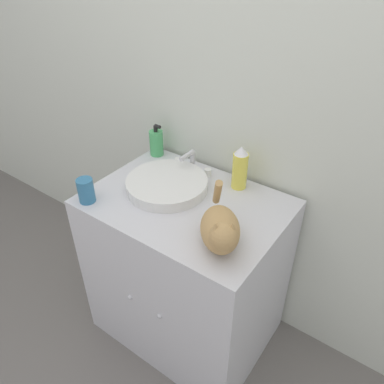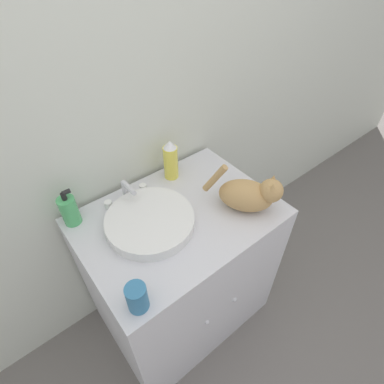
% 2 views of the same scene
% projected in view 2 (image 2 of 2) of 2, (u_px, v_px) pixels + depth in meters
% --- Properties ---
extents(ground_plane, '(8.00, 8.00, 0.00)m').
position_uv_depth(ground_plane, '(215.00, 348.00, 1.65)').
color(ground_plane, slate).
extents(wall_back, '(6.00, 0.05, 2.50)m').
position_uv_depth(wall_back, '(123.00, 92.00, 1.17)').
color(wall_back, silver).
rests_on(wall_back, ground_plane).
extents(vanity_cabinet, '(0.83, 0.61, 0.83)m').
position_uv_depth(vanity_cabinet, '(181.00, 270.00, 1.54)').
color(vanity_cabinet, silver).
rests_on(vanity_cabinet, ground_plane).
extents(sink_basin, '(0.36, 0.36, 0.05)m').
position_uv_depth(sink_basin, '(150.00, 221.00, 1.20)').
color(sink_basin, white).
rests_on(sink_basin, vanity_cabinet).
extents(faucet, '(0.20, 0.11, 0.11)m').
position_uv_depth(faucet, '(126.00, 192.00, 1.29)').
color(faucet, silver).
rests_on(faucet, vanity_cabinet).
extents(cat, '(0.25, 0.30, 0.20)m').
position_uv_depth(cat, '(250.00, 194.00, 1.24)').
color(cat, tan).
rests_on(cat, vanity_cabinet).
extents(soap_bottle, '(0.07, 0.07, 0.17)m').
position_uv_depth(soap_bottle, '(69.00, 210.00, 1.19)').
color(soap_bottle, '#4CB266').
rests_on(soap_bottle, vanity_cabinet).
extents(spray_bottle, '(0.07, 0.07, 0.20)m').
position_uv_depth(spray_bottle, '(171.00, 160.00, 1.38)').
color(spray_bottle, '#EADB4C').
rests_on(spray_bottle, vanity_cabinet).
extents(cup, '(0.07, 0.07, 0.11)m').
position_uv_depth(cup, '(137.00, 298.00, 0.93)').
color(cup, teal).
rests_on(cup, vanity_cabinet).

